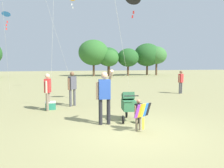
% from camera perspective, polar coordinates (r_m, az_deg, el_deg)
% --- Properties ---
extents(ground_plane, '(120.00, 120.00, 0.00)m').
position_cam_1_polar(ground_plane, '(6.38, 5.37, -12.85)').
color(ground_plane, '#938E5B').
extents(treeline_distant, '(33.13, 6.83, 6.20)m').
position_cam_1_polar(treeline_distant, '(35.65, -5.72, 8.00)').
color(treeline_distant, brown).
rests_on(treeline_distant, ground).
extents(child_with_butterfly_kite, '(0.59, 0.45, 0.96)m').
position_cam_1_polar(child_with_butterfly_kite, '(6.26, 7.57, -7.73)').
color(child_with_butterfly_kite, '#7F705B').
rests_on(child_with_butterfly_kite, ground).
extents(person_adult_flyer, '(0.60, 0.53, 1.83)m').
position_cam_1_polar(person_adult_flyer, '(6.80, -2.11, -2.53)').
color(person_adult_flyer, '#232328').
rests_on(person_adult_flyer, ground).
extents(stroller, '(0.63, 1.11, 1.03)m').
position_cam_1_polar(stroller, '(7.40, 4.61, -5.44)').
color(stroller, black).
rests_on(stroller, ground).
extents(kite_adult_black, '(2.40, 3.32, 5.33)m').
position_cam_1_polar(kite_adult_black, '(10.64, 5.83, 22.25)').
color(kite_adult_black, black).
rests_on(kite_adult_black, ground).
extents(kite_orange_delta, '(0.79, 3.62, 5.42)m').
position_cam_1_polar(kite_orange_delta, '(15.62, -27.30, 16.58)').
color(kite_orange_delta, blue).
rests_on(kite_orange_delta, ground).
extents(person_red_shirt, '(0.46, 0.34, 1.58)m').
position_cam_1_polar(person_red_shirt, '(14.85, 18.54, 1.03)').
color(person_red_shirt, '#4C4C51').
rests_on(person_red_shirt, ground).
extents(person_couple_left, '(0.44, 0.39, 1.67)m').
position_cam_1_polar(person_couple_left, '(10.02, -10.96, -0.50)').
color(person_couple_left, '#4C4C51').
rests_on(person_couple_left, ground).
extents(person_kid_running, '(0.29, 0.50, 1.61)m').
position_cam_1_polar(person_kid_running, '(9.34, -17.40, -1.28)').
color(person_kid_running, '#7F705B').
rests_on(person_kid_running, ground).
extents(cooler_box, '(0.45, 0.33, 0.35)m').
position_cam_1_polar(cooler_box, '(9.62, -16.66, -5.73)').
color(cooler_box, '#288466').
rests_on(cooler_box, ground).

